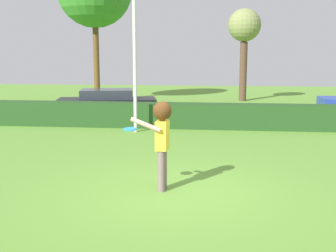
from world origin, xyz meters
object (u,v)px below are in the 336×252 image
(parked_car_black, at_px, (107,102))
(bare_elm_tree, at_px, (244,29))
(frisbee, at_px, (130,129))
(lamppost, at_px, (134,32))
(person, at_px, (162,133))

(parked_car_black, relative_size, bare_elm_tree, 0.83)
(frisbee, distance_m, lamppost, 7.07)
(lamppost, bearing_deg, person, -74.63)
(parked_car_black, xyz_separation_m, bare_elm_tree, (6.27, 7.76, 3.52))
(person, distance_m, lamppost, 7.08)
(lamppost, xyz_separation_m, parked_car_black, (-1.85, 3.16, -2.80))
(frisbee, xyz_separation_m, bare_elm_tree, (3.26, 17.53, 2.94))
(person, bearing_deg, parked_car_black, 110.65)
(frisbee, xyz_separation_m, lamppost, (-1.16, 6.61, 2.22))
(parked_car_black, bearing_deg, lamppost, -59.67)
(parked_car_black, bearing_deg, frisbee, -72.89)
(person, bearing_deg, lamppost, 105.37)
(person, height_order, frisbee, person)
(lamppost, height_order, parked_car_black, lamppost)
(bare_elm_tree, bearing_deg, frisbee, -100.55)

